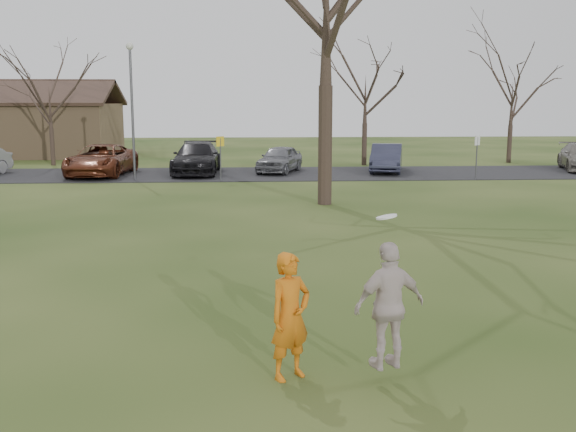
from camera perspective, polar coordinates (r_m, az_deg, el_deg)
The scene contains 13 objects.
ground at distance 9.10m, azimuth 1.60°, elevation -13.76°, with size 120.00×120.00×0.00m, color #1E380F.
parking_strip at distance 33.51m, azimuth -2.21°, elevation 3.67°, with size 62.00×6.50×0.04m, color black.
player_defender at distance 8.77m, azimuth 0.19°, elevation -8.68°, with size 0.62×0.41×1.71m, color #CA6410.
car_2 at distance 33.83m, azimuth -15.89°, elevation 4.69°, with size 2.53×5.48×1.52m, color #5C2815.
car_3 at distance 33.70m, azimuth -7.91°, elevation 5.00°, with size 2.20×5.42×1.57m, color black.
car_4 at distance 34.05m, azimuth -0.74°, elevation 4.98°, with size 1.62×4.03×1.37m, color slate.
car_5 at distance 34.53m, azimuth 8.54°, elevation 4.99°, with size 1.52×4.37×1.44m, color #2F3146.
catching_play at distance 8.59m, azimuth 8.77°, elevation -7.66°, with size 1.05×0.68×2.02m.
lamp_post at distance 31.25m, azimuth -13.40°, elevation 10.22°, with size 0.34×0.34×6.27m.
sign_yellow at distance 30.41m, azimuth -5.89°, elevation 5.70°, with size 0.35×0.35×2.08m.
sign_white at distance 32.23m, azimuth 16.06°, elevation 5.60°, with size 0.35×0.35×2.08m.
big_tree at distance 23.70m, azimuth 3.36°, elevation 18.01°, with size 9.00×9.00×14.00m, color #352821, non-canonical shape.
small_tree_row at distance 38.71m, azimuth 4.17°, elevation 10.24°, with size 55.00×5.90×8.50m.
Camera 1 is at (-0.76, -8.30, 3.65)m, focal length 41.02 mm.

